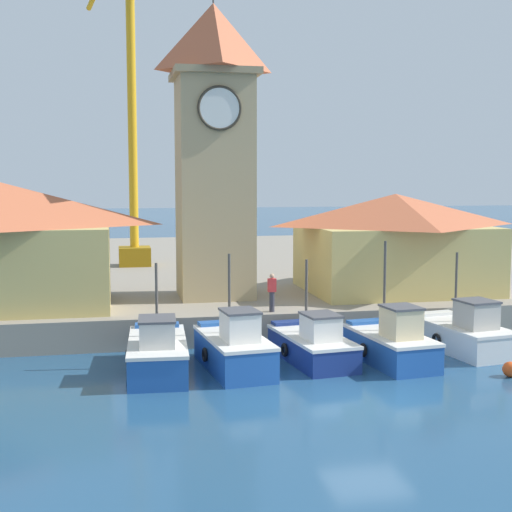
{
  "coord_description": "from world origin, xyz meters",
  "views": [
    {
      "loc": [
        -7.47,
        -19.97,
        6.83
      ],
      "look_at": [
        -1.38,
        10.23,
        3.5
      ],
      "focal_mm": 50.0,
      "sensor_mm": 36.0,
      "label": 1
    }
  ],
  "objects_px": {
    "fishing_boat_left_inner": "(312,344)",
    "clock_tower": "(214,144)",
    "fishing_boat_far_left": "(157,352)",
    "fishing_boat_center": "(464,333)",
    "port_crane_near": "(131,135)",
    "fishing_boat_mid_left": "(391,343)",
    "fishing_boat_left_outer": "(234,348)",
    "dock_worker_near_tower": "(272,292)",
    "warehouse_right": "(395,241)",
    "mooring_buoy": "(510,369)"
  },
  "relations": [
    {
      "from": "port_crane_near",
      "to": "fishing_boat_mid_left",
      "type": "bearing_deg",
      "value": -68.19
    },
    {
      "from": "fishing_boat_center",
      "to": "fishing_boat_left_inner",
      "type": "bearing_deg",
      "value": -176.88
    },
    {
      "from": "fishing_boat_far_left",
      "to": "fishing_boat_center",
      "type": "bearing_deg",
      "value": 3.46
    },
    {
      "from": "fishing_boat_left_inner",
      "to": "fishing_boat_center",
      "type": "relative_size",
      "value": 1.02
    },
    {
      "from": "warehouse_right",
      "to": "dock_worker_near_tower",
      "type": "height_order",
      "value": "warehouse_right"
    },
    {
      "from": "fishing_boat_left_outer",
      "to": "fishing_boat_center",
      "type": "bearing_deg",
      "value": 5.7
    },
    {
      "from": "clock_tower",
      "to": "warehouse_right",
      "type": "height_order",
      "value": "clock_tower"
    },
    {
      "from": "clock_tower",
      "to": "mooring_buoy",
      "type": "xyz_separation_m",
      "value": [
        8.72,
        -11.28,
        -8.17
      ]
    },
    {
      "from": "fishing_boat_left_inner",
      "to": "fishing_boat_mid_left",
      "type": "bearing_deg",
      "value": -16.16
    },
    {
      "from": "fishing_boat_left_inner",
      "to": "port_crane_near",
      "type": "xyz_separation_m",
      "value": [
        -6.0,
        21.2,
        8.96
      ]
    },
    {
      "from": "fishing_boat_mid_left",
      "to": "clock_tower",
      "type": "height_order",
      "value": "clock_tower"
    },
    {
      "from": "fishing_boat_left_inner",
      "to": "warehouse_right",
      "type": "height_order",
      "value": "warehouse_right"
    },
    {
      "from": "fishing_boat_mid_left",
      "to": "fishing_boat_center",
      "type": "bearing_deg",
      "value": 18.1
    },
    {
      "from": "warehouse_right",
      "to": "mooring_buoy",
      "type": "relative_size",
      "value": 16.92
    },
    {
      "from": "fishing_boat_left_inner",
      "to": "fishing_boat_center",
      "type": "height_order",
      "value": "fishing_boat_center"
    },
    {
      "from": "fishing_boat_left_inner",
      "to": "fishing_boat_left_outer",
      "type": "bearing_deg",
      "value": -169.07
    },
    {
      "from": "fishing_boat_center",
      "to": "dock_worker_near_tower",
      "type": "xyz_separation_m",
      "value": [
        -7.13,
        3.18,
        1.4
      ]
    },
    {
      "from": "fishing_boat_left_inner",
      "to": "clock_tower",
      "type": "distance_m",
      "value": 11.38
    },
    {
      "from": "fishing_boat_far_left",
      "to": "fishing_boat_left_inner",
      "type": "xyz_separation_m",
      "value": [
        5.81,
        0.39,
        -0.07
      ]
    },
    {
      "from": "fishing_boat_left_outer",
      "to": "dock_worker_near_tower",
      "type": "relative_size",
      "value": 2.97
    },
    {
      "from": "clock_tower",
      "to": "warehouse_right",
      "type": "distance_m",
      "value": 10.16
    },
    {
      "from": "fishing_boat_far_left",
      "to": "fishing_boat_center",
      "type": "xyz_separation_m",
      "value": [
        12.16,
        0.74,
        -0.01
      ]
    },
    {
      "from": "mooring_buoy",
      "to": "fishing_boat_left_outer",
      "type": "bearing_deg",
      "value": 163.34
    },
    {
      "from": "fishing_boat_left_inner",
      "to": "warehouse_right",
      "type": "distance_m",
      "value": 10.65
    },
    {
      "from": "fishing_boat_left_outer",
      "to": "fishing_boat_center",
      "type": "distance_m",
      "value": 9.49
    },
    {
      "from": "fishing_boat_far_left",
      "to": "port_crane_near",
      "type": "relative_size",
      "value": 0.24
    },
    {
      "from": "dock_worker_near_tower",
      "to": "fishing_boat_center",
      "type": "bearing_deg",
      "value": -24.07
    },
    {
      "from": "fishing_boat_center",
      "to": "warehouse_right",
      "type": "xyz_separation_m",
      "value": [
        0.1,
        7.54,
        3.02
      ]
    },
    {
      "from": "fishing_boat_far_left",
      "to": "dock_worker_near_tower",
      "type": "bearing_deg",
      "value": 37.9
    },
    {
      "from": "mooring_buoy",
      "to": "port_crane_near",
      "type": "bearing_deg",
      "value": 116.35
    },
    {
      "from": "fishing_boat_center",
      "to": "fishing_boat_left_outer",
      "type": "bearing_deg",
      "value": -174.3
    },
    {
      "from": "clock_tower",
      "to": "port_crane_near",
      "type": "distance_m",
      "value": 13.77
    },
    {
      "from": "port_crane_near",
      "to": "fishing_boat_center",
      "type": "bearing_deg",
      "value": -59.34
    },
    {
      "from": "fishing_boat_mid_left",
      "to": "fishing_boat_center",
      "type": "xyz_separation_m",
      "value": [
        3.55,
        1.16,
        -0.03
      ]
    },
    {
      "from": "mooring_buoy",
      "to": "fishing_boat_far_left",
      "type": "bearing_deg",
      "value": 166.06
    },
    {
      "from": "fishing_boat_left_outer",
      "to": "dock_worker_near_tower",
      "type": "xyz_separation_m",
      "value": [
        2.31,
        4.13,
        1.33
      ]
    },
    {
      "from": "fishing_boat_left_inner",
      "to": "fishing_boat_mid_left",
      "type": "distance_m",
      "value": 2.93
    },
    {
      "from": "fishing_boat_mid_left",
      "to": "fishing_boat_center",
      "type": "relative_size",
      "value": 0.95
    },
    {
      "from": "fishing_boat_left_inner",
      "to": "fishing_boat_mid_left",
      "type": "xyz_separation_m",
      "value": [
        2.81,
        -0.81,
        0.09
      ]
    },
    {
      "from": "fishing_boat_mid_left",
      "to": "dock_worker_near_tower",
      "type": "bearing_deg",
      "value": 129.48
    },
    {
      "from": "fishing_boat_far_left",
      "to": "fishing_boat_center",
      "type": "distance_m",
      "value": 12.19
    },
    {
      "from": "fishing_boat_left_outer",
      "to": "clock_tower",
      "type": "xyz_separation_m",
      "value": [
        0.53,
        8.52,
        7.64
      ]
    },
    {
      "from": "clock_tower",
      "to": "fishing_boat_far_left",
      "type": "bearing_deg",
      "value": -111.37
    },
    {
      "from": "fishing_boat_left_inner",
      "to": "port_crane_near",
      "type": "relative_size",
      "value": 0.23
    },
    {
      "from": "warehouse_right",
      "to": "dock_worker_near_tower",
      "type": "bearing_deg",
      "value": -148.91
    },
    {
      "from": "fishing_boat_left_outer",
      "to": "fishing_boat_mid_left",
      "type": "bearing_deg",
      "value": -2.13
    },
    {
      "from": "fishing_boat_left_outer",
      "to": "warehouse_right",
      "type": "distance_m",
      "value": 13.1
    },
    {
      "from": "dock_worker_near_tower",
      "to": "fishing_boat_far_left",
      "type": "bearing_deg",
      "value": -142.1
    },
    {
      "from": "fishing_boat_left_inner",
      "to": "warehouse_right",
      "type": "bearing_deg",
      "value": 50.7
    },
    {
      "from": "fishing_boat_mid_left",
      "to": "clock_tower",
      "type": "bearing_deg",
      "value": 121.55
    }
  ]
}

